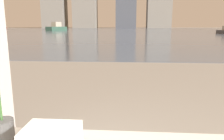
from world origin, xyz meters
name	(u,v)px	position (x,y,z in m)	size (l,w,h in m)	color
potted_orchid	(2,124)	(-0.43, 0.98, 0.66)	(0.12, 0.12, 0.41)	#4C4C4C
harbor_water	(127,30)	(0.00, 62.00, 0.01)	(180.00, 110.00, 0.01)	slate
harbor_boat_0	(57,28)	(-16.48, 51.17, 0.73)	(3.79, 5.77, 2.05)	#335647
harbor_boat_3	(5,28)	(-42.82, 74.91, 0.48)	(2.63, 3.75, 1.34)	maroon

